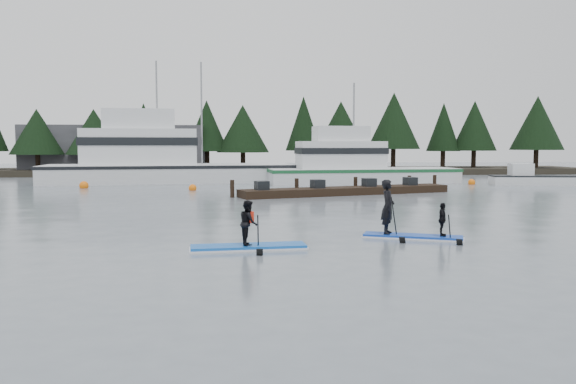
{
  "coord_description": "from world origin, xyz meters",
  "views": [
    {
      "loc": [
        -2.3,
        -16.1,
        2.94
      ],
      "look_at": [
        0.0,
        6.0,
        1.1
      ],
      "focal_mm": 35.0,
      "sensor_mm": 36.0,
      "label": 1
    }
  ],
  "objects": [
    {
      "name": "buoy_a",
      "position": [
        -12.36,
        23.86,
        0.0
      ],
      "size": [
        0.63,
        0.63,
        0.63
      ],
      "primitive_type": "sphere",
      "color": "orange",
      "rests_on": "ground"
    },
    {
      "name": "fishing_boat_large",
      "position": [
        -7.66,
        29.75,
        0.84
      ],
      "size": [
        19.92,
        7.13,
        10.8
      ],
      "rotation": [
        0.0,
        0.0,
        0.09
      ],
      "color": "silver",
      "rests_on": "ground"
    },
    {
      "name": "buoy_c",
      "position": [
        16.0,
        24.75,
        0.0
      ],
      "size": [
        0.53,
        0.53,
        0.53
      ],
      "primitive_type": "sphere",
      "color": "orange",
      "rests_on": "ground"
    },
    {
      "name": "waterfront_building",
      "position": [
        -14.0,
        44.0,
        2.5
      ],
      "size": [
        18.0,
        6.0,
        5.0
      ],
      "primitive_type": "cube",
      "color": "#4C4C51",
      "rests_on": "ground"
    },
    {
      "name": "paddleboard_solo",
      "position": [
        -1.78,
        -0.28,
        0.46
      ],
      "size": [
        3.31,
        1.16,
        1.85
      ],
      "rotation": [
        0.0,
        0.0,
        0.07
      ],
      "color": "blue",
      "rests_on": "ground"
    },
    {
      "name": "buoy_b",
      "position": [
        -4.75,
        21.2,
        0.0
      ],
      "size": [
        0.52,
        0.52,
        0.52
      ],
      "primitive_type": "sphere",
      "color": "orange",
      "rests_on": "ground"
    },
    {
      "name": "treeline",
      "position": [
        0.0,
        42.0,
        0.0
      ],
      "size": [
        60.0,
        4.0,
        8.0
      ],
      "primitive_type": null,
      "color": "black",
      "rests_on": "ground"
    },
    {
      "name": "fishing_boat_medium",
      "position": [
        7.68,
        27.25,
        0.63
      ],
      "size": [
        15.03,
        5.17,
        8.76
      ],
      "rotation": [
        0.0,
        0.0,
        0.06
      ],
      "color": "silver",
      "rests_on": "ground"
    },
    {
      "name": "far_shore",
      "position": [
        0.0,
        42.0,
        0.3
      ],
      "size": [
        70.0,
        8.0,
        0.6
      ],
      "primitive_type": "cube",
      "color": "#2D281E",
      "rests_on": "ground"
    },
    {
      "name": "skiff",
      "position": [
        20.36,
        23.8,
        0.35
      ],
      "size": [
        6.28,
        2.82,
        0.71
      ],
      "primitive_type": "cube",
      "rotation": [
        0.0,
        0.0,
        -0.17
      ],
      "color": "silver",
      "rests_on": "ground"
    },
    {
      "name": "paddleboard_duo",
      "position": [
        3.25,
        1.16,
        0.66
      ],
      "size": [
        3.12,
        1.96,
        2.4
      ],
      "rotation": [
        0.0,
        0.0,
        -0.4
      ],
      "color": "#133EB4",
      "rests_on": "ground"
    },
    {
      "name": "ground",
      "position": [
        0.0,
        0.0,
        0.0
      ],
      "size": [
        160.0,
        160.0,
        0.0
      ],
      "primitive_type": "plane",
      "color": "slate",
      "rests_on": "ground"
    },
    {
      "name": "floating_dock",
      "position": [
        4.76,
        17.06,
        0.22
      ],
      "size": [
        13.38,
        5.59,
        0.45
      ],
      "primitive_type": "cube",
      "rotation": [
        0.0,
        0.0,
        0.29
      ],
      "color": "black",
      "rests_on": "ground"
    }
  ]
}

